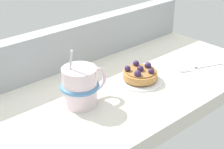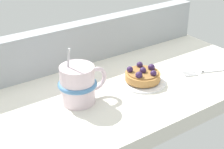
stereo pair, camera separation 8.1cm
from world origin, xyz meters
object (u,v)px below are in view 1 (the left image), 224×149
dessert_plate (140,79)px  coffee_mug (81,86)px  raspberry_tart (140,73)px  dessert_fork (206,66)px

dessert_plate → coffee_mug: coffee_mug is taller
raspberry_tart → coffee_mug: (-17.68, 1.29, 2.38)cm
dessert_fork → raspberry_tart: bearing=162.1°
dessert_plate → coffee_mug: (-17.67, 1.29, 4.10)cm
raspberry_tart → dessert_plate: bearing=-170.5°
coffee_mug → dessert_plate: bearing=-4.2°
dessert_plate → coffee_mug: size_ratio=0.88×
raspberry_tart → dessert_fork: size_ratio=0.51×
raspberry_tart → coffee_mug: size_ratio=0.66×
coffee_mug → raspberry_tart: bearing=-4.2°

